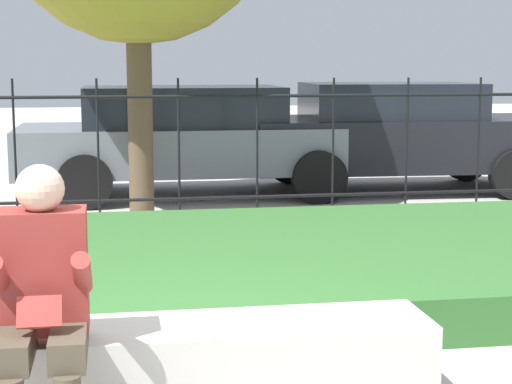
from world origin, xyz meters
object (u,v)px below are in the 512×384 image
object	(u,v)px
stone_bench	(201,374)
car_parked_right	(398,134)
person_seated_reader	(42,300)
car_parked_center	(193,137)

from	to	relation	value
stone_bench	car_parked_right	distance (m)	7.64
stone_bench	person_seated_reader	bearing A→B (deg)	-157.92
stone_bench	person_seated_reader	size ratio (longest dim) A/B	1.78
car_parked_right	car_parked_center	xyz separation A→B (m)	(-2.70, 0.08, -0.01)
person_seated_reader	car_parked_right	bearing A→B (deg)	60.68
person_seated_reader	car_parked_right	xyz separation A→B (m)	(4.01, 7.15, 0.08)
stone_bench	car_parked_center	xyz separation A→B (m)	(0.62, 6.94, 0.54)
person_seated_reader	car_parked_center	distance (m)	7.34
car_parked_right	person_seated_reader	bearing A→B (deg)	-116.77
person_seated_reader	car_parked_center	xyz separation A→B (m)	(1.32, 7.22, 0.06)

